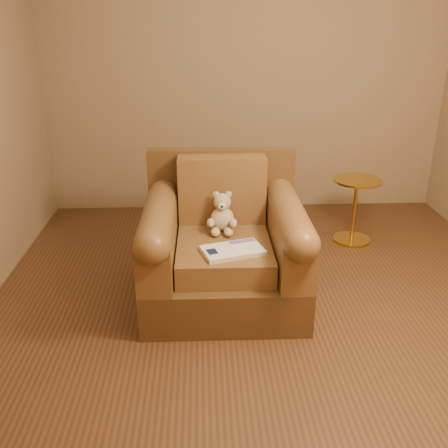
{
  "coord_description": "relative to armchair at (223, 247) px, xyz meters",
  "views": [
    {
      "loc": [
        -0.46,
        -3.05,
        1.9
      ],
      "look_at": [
        -0.31,
        0.04,
        0.61
      ],
      "focal_mm": 40.0,
      "sensor_mm": 36.0,
      "label": 1
    }
  ],
  "objects": [
    {
      "name": "teddy_bear",
      "position": [
        -0.0,
        0.09,
        0.2
      ],
      "size": [
        0.22,
        0.24,
        0.29
      ],
      "rotation": [
        0.0,
        0.0,
        -0.07
      ],
      "color": "tan",
      "rests_on": "armchair"
    },
    {
      "name": "armchair",
      "position": [
        0.0,
        0.0,
        0.0
      ],
      "size": [
        1.11,
        1.06,
        0.99
      ],
      "rotation": [
        0.0,
        0.0,
        -0.01
      ],
      "color": "#53371B",
      "rests_on": "floor"
    },
    {
      "name": "room",
      "position": [
        0.31,
        -0.15,
        1.33
      ],
      "size": [
        4.02,
        4.02,
        2.71
      ],
      "color": "#917959",
      "rests_on": "ground"
    },
    {
      "name": "guidebook",
      "position": [
        0.05,
        -0.27,
        0.11
      ],
      "size": [
        0.44,
        0.34,
        0.03
      ],
      "rotation": [
        0.0,
        0.0,
        0.29
      ],
      "color": "beige",
      "rests_on": "armchair"
    },
    {
      "name": "side_table",
      "position": [
        1.21,
        0.89,
        -0.07
      ],
      "size": [
        0.42,
        0.42,
        0.59
      ],
      "color": "gold",
      "rests_on": "floor"
    },
    {
      "name": "floor",
      "position": [
        0.31,
        -0.15,
        -0.38
      ],
      "size": [
        4.0,
        4.0,
        0.0
      ],
      "primitive_type": "plane",
      "color": "#56351D",
      "rests_on": "ground"
    }
  ]
}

